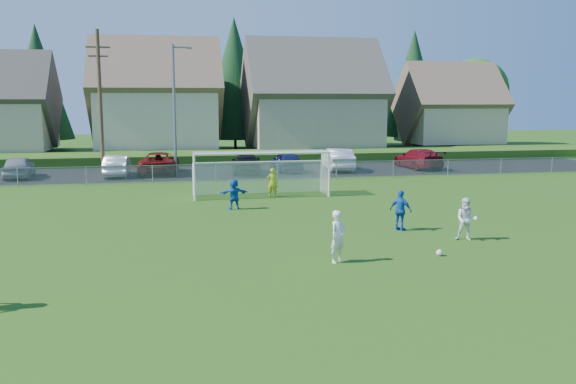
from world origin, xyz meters
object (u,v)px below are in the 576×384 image
object	(u,v)px
player_white_a	(338,237)
car_e	(286,162)
player_blue_a	(401,210)
player_white_b	(466,219)
car_f	(338,159)
soccer_ball	(439,253)
car_c	(159,163)
goalkeeper	(272,182)
car_b	(117,166)
player_blue_b	(234,194)
car_a	(19,167)
soccer_goal	(260,166)
car_d	(246,164)
car_g	(418,159)

from	to	relation	value
player_white_a	car_e	xyz separation A→B (m)	(3.10, 25.20, -0.12)
player_blue_a	car_e	world-z (taller)	player_blue_a
player_white_b	car_f	world-z (taller)	car_f
soccer_ball	car_c	xyz separation A→B (m)	(-9.75, 25.65, 0.67)
goalkeeper	car_b	size ratio (longest dim) A/B	0.36
player_white_b	goalkeeper	xyz separation A→B (m)	(-5.45, 11.72, -0.02)
car_c	player_blue_b	bearing A→B (deg)	107.30
car_a	car_c	xyz separation A→B (m)	(9.32, 0.67, 0.03)
player_white_a	player_white_b	world-z (taller)	player_white_a
player_white_b	soccer_goal	distance (m)	13.70
car_c	car_d	size ratio (longest dim) A/B	1.14
soccer_goal	car_c	bearing A→B (deg)	116.43
player_white_a	car_f	xyz separation A→B (m)	(7.05, 25.33, -0.03)
car_c	car_f	bearing A→B (deg)	-178.56
car_a	car_c	world-z (taller)	car_c
player_blue_b	car_a	distance (m)	19.75
goalkeeper	car_a	xyz separation A→B (m)	(-15.59, 11.30, -0.04)
player_blue_b	car_g	size ratio (longest dim) A/B	0.28
soccer_ball	goalkeeper	xyz separation A→B (m)	(-3.49, 13.68, 0.68)
player_white_a	goalkeeper	bearing A→B (deg)	54.75
car_a	car_b	bearing A→B (deg)	172.47
player_white_b	car_e	world-z (taller)	player_white_b
player_blue_a	car_b	size ratio (longest dim) A/B	0.37
soccer_ball	car_f	world-z (taller)	car_f
player_white_a	player_white_b	bearing A→B (deg)	-14.07
car_g	soccer_goal	world-z (taller)	soccer_goal
player_white_a	car_b	size ratio (longest dim) A/B	0.39
car_b	car_c	size ratio (longest dim) A/B	0.79
player_blue_a	player_white_a	bearing A→B (deg)	97.89
player_white_b	player_blue_b	xyz separation A→B (m)	(-7.91, 8.27, -0.06)
car_b	car_g	xyz separation A→B (m)	(22.46, 0.60, 0.04)
goalkeeper	player_white_a	bearing A→B (deg)	98.29
player_blue_a	car_a	distance (m)	28.40
car_e	car_c	bearing A→B (deg)	-6.96
player_white_a	player_blue_a	distance (m)	5.73
car_b	soccer_goal	size ratio (longest dim) A/B	0.60
player_blue_b	player_blue_a	bearing A→B (deg)	130.98
car_d	soccer_goal	xyz separation A→B (m)	(-0.45, -10.15, 0.91)
soccer_ball	car_e	bearing A→B (deg)	91.23
car_c	car_b	bearing A→B (deg)	23.12
car_a	car_d	world-z (taller)	car_a
car_c	soccer_goal	distance (m)	12.78
player_blue_a	car_f	bearing A→B (deg)	-48.89
soccer_ball	player_white_b	world-z (taller)	player_white_b
car_b	car_e	world-z (taller)	car_e
player_blue_a	car_a	xyz separation A→B (m)	(-19.26, 20.86, -0.08)
car_a	car_g	size ratio (longest dim) A/B	0.83
player_blue_a	goalkeeper	size ratio (longest dim) A/B	1.05
goalkeeper	car_f	bearing A→B (deg)	-112.05
soccer_ball	car_d	xyz separation A→B (m)	(-3.62, 24.39, 0.60)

